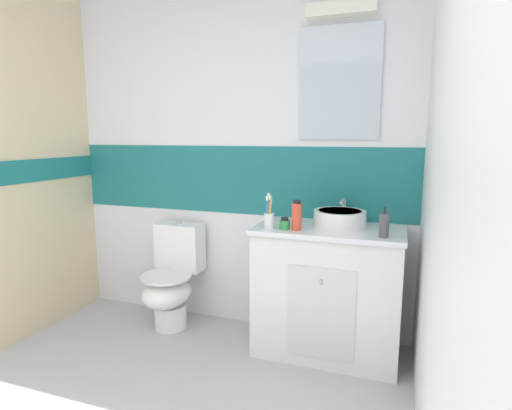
{
  "coord_description": "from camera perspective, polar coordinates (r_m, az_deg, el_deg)",
  "views": [
    {
      "loc": [
        1.15,
        -0.4,
        1.42
      ],
      "look_at": [
        0.38,
        1.8,
        1.03
      ],
      "focal_mm": 28.76,
      "sensor_mm": 36.0,
      "label": 1
    }
  ],
  "objects": [
    {
      "name": "toilet",
      "position": [
        3.18,
        -11.63,
        -10.14
      ],
      "size": [
        0.37,
        0.5,
        0.78
      ],
      "color": "white",
      "rests_on": "ground_plane"
    },
    {
      "name": "vanity_cabinet",
      "position": [
        2.77,
        9.92,
        -11.64
      ],
      "size": [
        0.93,
        0.51,
        0.85
      ],
      "color": "silver",
      "rests_on": "ground_plane"
    },
    {
      "name": "sink_basin",
      "position": [
        2.67,
        11.56,
        -1.77
      ],
      "size": [
        0.33,
        0.38,
        0.16
      ],
      "color": "white",
      "rests_on": "vanity_cabinet"
    },
    {
      "name": "soap_dispenser",
      "position": [
        2.45,
        17.37,
        -2.7
      ],
      "size": [
        0.06,
        0.06,
        0.18
      ],
      "color": "#4C4C51",
      "rests_on": "vanity_cabinet"
    },
    {
      "name": "mouthwash_bottle",
      "position": [
        2.52,
        5.68,
        -1.51
      ],
      "size": [
        0.06,
        0.06,
        0.19
      ],
      "color": "#D84C33",
      "rests_on": "vanity_cabinet"
    },
    {
      "name": "wall_back_tiled",
      "position": [
        3.07,
        -2.54,
        6.54
      ],
      "size": [
        3.2,
        0.2,
        2.5
      ],
      "color": "white",
      "rests_on": "ground_plane"
    },
    {
      "name": "toothbrush_cup",
      "position": [
        2.55,
        1.83,
        -1.97
      ],
      "size": [
        0.07,
        0.07,
        0.23
      ],
      "color": "white",
      "rests_on": "vanity_cabinet"
    },
    {
      "name": "hair_gel_jar",
      "position": [
        2.55,
        4.01,
        -2.64
      ],
      "size": [
        0.07,
        0.07,
        0.08
      ],
      "color": "green",
      "rests_on": "vanity_cabinet"
    },
    {
      "name": "wall_right_plain",
      "position": [
        1.62,
        26.25,
        2.47
      ],
      "size": [
        0.1,
        3.48,
        2.5
      ],
      "primitive_type": "cube",
      "color": "white",
      "rests_on": "ground_plane"
    }
  ]
}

